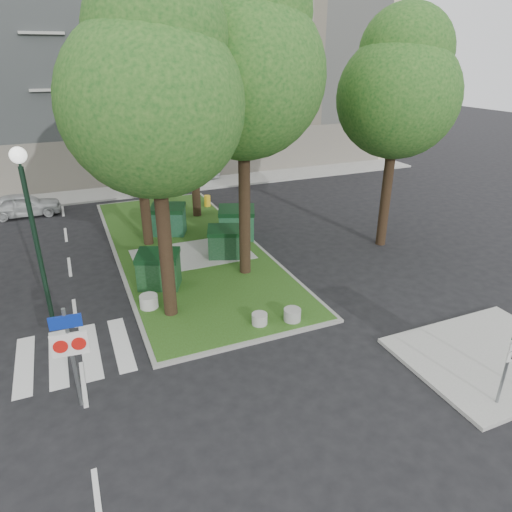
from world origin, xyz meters
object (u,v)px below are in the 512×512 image
bollard_left (149,301)px  street_lamp (32,221)px  car_silver (184,171)px  dumpster_c (225,242)px  bollard_right (292,315)px  dumpster_b (169,220)px  traffic_sign_pole (70,345)px  litter_bin (207,201)px  dumpster_d (237,223)px  tree_street_right (400,85)px  dumpster_a (159,270)px  tree_median_near_right (245,59)px  tree_median_near_left (154,86)px  bollard_mid (260,319)px  tree_median_mid (134,85)px  tree_median_far (190,49)px  car_white (23,205)px

bollard_left → street_lamp: bearing=177.3°
street_lamp → car_silver: size_ratio=1.26×
dumpster_c → bollard_right: dumpster_c is taller
dumpster_b → traffic_sign_pole: size_ratio=0.67×
litter_bin → traffic_sign_pole: traffic_sign_pole is taller
dumpster_d → dumpster_b: bearing=169.1°
dumpster_d → litter_bin: 5.30m
tree_street_right → street_lamp: bearing=-173.1°
dumpster_b → dumpster_d: bearing=-9.2°
bollard_left → tree_street_right: bearing=9.6°
bollard_right → traffic_sign_pole: traffic_sign_pole is taller
dumpster_a → bollard_right: 5.39m
tree_median_near_right → litter_bin: 11.63m
tree_median_near_left → bollard_mid: (2.40, -1.85, -7.02)m
dumpster_b → bollard_right: size_ratio=3.36×
tree_median_mid → traffic_sign_pole: bearing=-110.4°
tree_median_far → car_white: (-8.71, 3.85, -7.68)m
car_silver → tree_median_near_left: bearing=157.9°
bollard_right → car_silver: bearing=85.7°
tree_median_far → bollard_mid: size_ratio=23.47×
tree_median_near_left → bollard_mid: tree_median_near_left is taller
tree_median_far → bollard_mid: 13.96m
tree_median_near_left → dumpster_b: (1.59, 7.32, -6.49)m
dumpster_a → dumpster_c: 3.61m
traffic_sign_pole → litter_bin: bearing=66.1°
tree_street_right → litter_bin: (-5.89, 8.28, -6.55)m
litter_bin → street_lamp: 13.44m
street_lamp → car_white: 13.00m
bollard_mid → bollard_left: bearing=141.4°
dumpster_a → street_lamp: street_lamp is taller
tree_median_near_left → bollard_mid: size_ratio=20.72×
tree_median_near_left → bollard_right: size_ratio=18.71×
dumpster_c → traffic_sign_pole: size_ratio=0.61×
bollard_mid → traffic_sign_pole: bearing=-164.5°
tree_median_near_left → traffic_sign_pole: tree_median_near_left is taller
tree_median_near_right → bollard_mid: tree_median_near_right is taller
tree_median_mid → tree_street_right: 10.77m
tree_median_near_right → street_lamp: bearing=-170.3°
dumpster_c → dumpster_b: bearing=134.9°
tree_median_near_left → street_lamp: bearing=168.5°
tree_street_right → bollard_right: 10.70m
tree_median_near_right → tree_street_right: tree_median_near_right is taller
street_lamp → car_silver: (8.67, 16.18, -2.89)m
tree_median_near_left → tree_median_mid: tree_median_near_left is taller
dumpster_a → dumpster_b: 5.53m
dumpster_b → bollard_mid: bearing=-61.4°
traffic_sign_pole → bollard_left: bearing=63.0°
dumpster_b → tree_median_far: bearing=69.6°
bollard_mid → car_white: size_ratio=0.13×
tree_median_near_left → car_white: (-5.01, 13.35, -6.67)m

